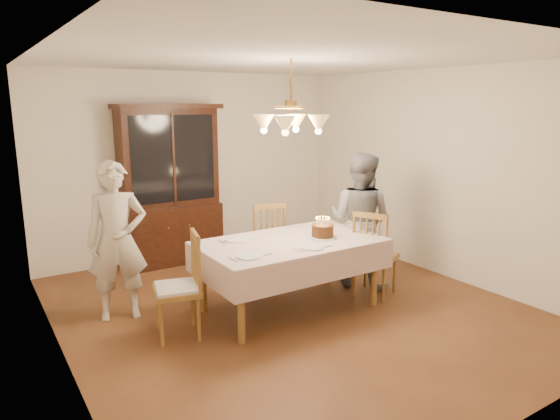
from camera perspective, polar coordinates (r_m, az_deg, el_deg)
ground at (r=5.50m, az=1.15°, el=-11.12°), size 5.00×5.00×0.00m
room_shell at (r=5.09m, az=1.23°, el=5.46°), size 5.00×5.00×5.00m
dining_table at (r=5.27m, az=1.18°, el=-4.29°), size 1.90×1.10×0.76m
china_hutch at (r=6.96m, az=-12.44°, el=2.50°), size 1.38×0.54×2.16m
chair_far_side at (r=6.20m, az=-1.73°, el=-4.06°), size 0.51×0.50×1.00m
chair_left_end at (r=4.83m, az=-11.61°, el=-8.96°), size 0.51×0.53×1.00m
chair_right_end at (r=5.82m, az=10.76°, el=-5.38°), size 0.57×0.57×1.00m
elderly_woman at (r=5.29m, az=-18.12°, el=-3.40°), size 0.67×0.52×1.63m
adult_in_grey at (r=6.02m, az=9.10°, el=-1.15°), size 0.89×0.97×1.61m
birthday_cake at (r=5.36m, az=4.88°, el=-2.45°), size 0.30×0.30×0.22m
place_setting_near_left at (r=4.72m, az=-3.38°, el=-5.26°), size 0.40×0.25×0.02m
place_setting_near_right at (r=4.99m, az=3.79°, el=-4.26°), size 0.39×0.24×0.02m
place_setting_far_left at (r=5.29m, az=-4.75°, el=-3.34°), size 0.42×0.27×0.02m
chandelier at (r=5.06m, az=1.25°, el=9.91°), size 0.62×0.62×0.73m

